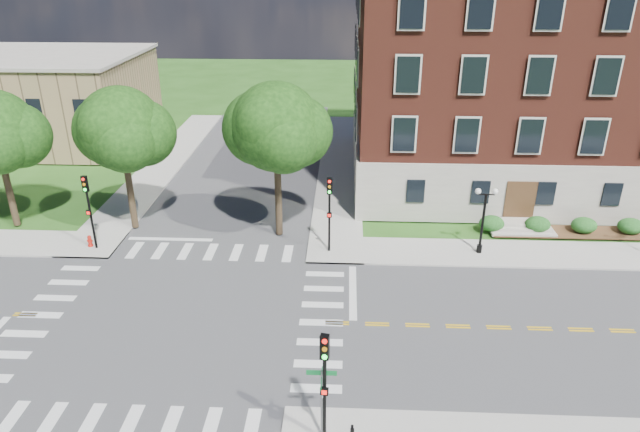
{
  "coord_description": "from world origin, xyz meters",
  "views": [
    {
      "loc": [
        8.25,
        -23.74,
        16.73
      ],
      "look_at": [
        6.86,
        5.91,
        3.2
      ],
      "focal_mm": 32.0,
      "sensor_mm": 36.0,
      "label": 1
    }
  ],
  "objects_px": {
    "traffic_signal_ne": "(329,205)",
    "traffic_signal_nw": "(88,203)",
    "twin_lamp_west": "(483,217)",
    "fire_hydrant": "(90,241)",
    "street_sign_pole": "(322,391)",
    "traffic_signal_se": "(325,376)"
  },
  "relations": [
    {
      "from": "traffic_signal_se",
      "to": "traffic_signal_nw",
      "type": "xyz_separation_m",
      "value": [
        -14.88,
        14.91,
        0.0
      ]
    },
    {
      "from": "traffic_signal_ne",
      "to": "street_sign_pole",
      "type": "xyz_separation_m",
      "value": [
        0.2,
        -15.0,
        -0.88
      ]
    },
    {
      "from": "traffic_signal_ne",
      "to": "traffic_signal_nw",
      "type": "height_order",
      "value": "same"
    },
    {
      "from": "twin_lamp_west",
      "to": "traffic_signal_se",
      "type": "bearing_deg",
      "value": -120.07
    },
    {
      "from": "traffic_signal_ne",
      "to": "traffic_signal_nw",
      "type": "xyz_separation_m",
      "value": [
        -14.57,
        -0.31,
        0.0
      ]
    },
    {
      "from": "twin_lamp_west",
      "to": "fire_hydrant",
      "type": "xyz_separation_m",
      "value": [
        -24.27,
        -0.31,
        -2.06
      ]
    },
    {
      "from": "twin_lamp_west",
      "to": "fire_hydrant",
      "type": "height_order",
      "value": "twin_lamp_west"
    },
    {
      "from": "twin_lamp_west",
      "to": "traffic_signal_ne",
      "type": "bearing_deg",
      "value": -178.66
    },
    {
      "from": "traffic_signal_se",
      "to": "fire_hydrant",
      "type": "height_order",
      "value": "traffic_signal_se"
    },
    {
      "from": "traffic_signal_ne",
      "to": "twin_lamp_west",
      "type": "relative_size",
      "value": 1.13
    },
    {
      "from": "traffic_signal_ne",
      "to": "fire_hydrant",
      "type": "relative_size",
      "value": 6.4
    },
    {
      "from": "street_sign_pole",
      "to": "traffic_signal_nw",
      "type": "bearing_deg",
      "value": 135.16
    },
    {
      "from": "traffic_signal_ne",
      "to": "street_sign_pole",
      "type": "bearing_deg",
      "value": -89.23
    },
    {
      "from": "twin_lamp_west",
      "to": "street_sign_pole",
      "type": "relative_size",
      "value": 1.36
    },
    {
      "from": "traffic_signal_nw",
      "to": "twin_lamp_west",
      "type": "relative_size",
      "value": 1.13
    },
    {
      "from": "traffic_signal_se",
      "to": "fire_hydrant",
      "type": "relative_size",
      "value": 6.4
    },
    {
      "from": "traffic_signal_ne",
      "to": "fire_hydrant",
      "type": "height_order",
      "value": "traffic_signal_ne"
    },
    {
      "from": "traffic_signal_ne",
      "to": "traffic_signal_nw",
      "type": "bearing_deg",
      "value": -178.77
    },
    {
      "from": "fire_hydrant",
      "to": "street_sign_pole",
      "type": "bearing_deg",
      "value": -44.38
    },
    {
      "from": "traffic_signal_se",
      "to": "traffic_signal_ne",
      "type": "bearing_deg",
      "value": 91.16
    },
    {
      "from": "traffic_signal_ne",
      "to": "fire_hydrant",
      "type": "bearing_deg",
      "value": -179.62
    },
    {
      "from": "traffic_signal_nw",
      "to": "street_sign_pole",
      "type": "distance_m",
      "value": 20.85
    }
  ]
}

